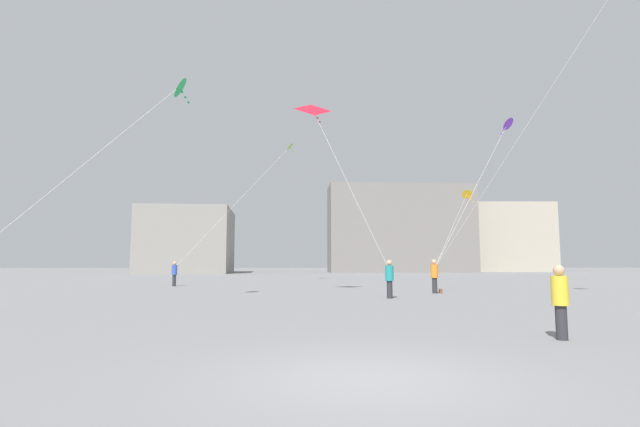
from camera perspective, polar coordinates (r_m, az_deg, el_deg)
The scene contains 14 objects.
ground_plane at distance 7.24m, azimuth 5.95°, elevation -19.14°, with size 300.00×300.00×0.00m, color slate.
person_in_orange at distance 26.69m, azimuth 13.65°, elevation -7.19°, with size 0.40×0.40×1.84m.
person_in_teal at distance 22.51m, azimuth 8.38°, elevation -7.62°, with size 0.39×0.39×1.79m.
person_in_yellow at distance 11.64m, azimuth 27.00°, elevation -9.12°, with size 0.35×0.35×1.61m.
person_in_blue at distance 35.32m, azimuth -17.17°, elevation -6.83°, with size 0.38×0.38×1.75m.
kite_violet_diamond at distance 33.69m, azimuth 21.58°, elevation 9.82°, with size 6.82×4.47×9.83m.
kite_lime_delta at distance 42.74m, azimuth -4.05°, elevation 7.65°, with size 8.46×8.17×11.08m.
kite_crimson_delta at distance 26.31m, azimuth -0.76°, elevation 12.22°, with size 4.35×3.45×9.06m.
kite_emerald_diamond at distance 22.18m, azimuth -16.84°, elevation 14.22°, with size 6.32×5.06×8.47m.
kite_amber_diamond at distance 37.40m, azimuth 17.26°, elevation 2.05°, with size 5.85×9.73×5.92m.
building_left_hall at distance 80.39m, azimuth -15.63°, elevation -3.22°, with size 14.62×16.00×10.41m.
building_centre_hall at distance 84.39m, azimuth 9.66°, elevation -1.85°, with size 25.31×8.59×15.17m.
building_right_hall at distance 97.51m, azimuth 19.02°, elevation -2.85°, with size 23.88×14.14×12.82m.
handbag_beside_flyer at distance 26.92m, azimuth 14.36°, elevation -9.05°, with size 0.32×0.14×0.24m, color brown.
Camera 1 is at (-1.04, -6.97, 1.65)m, focal length 26.51 mm.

